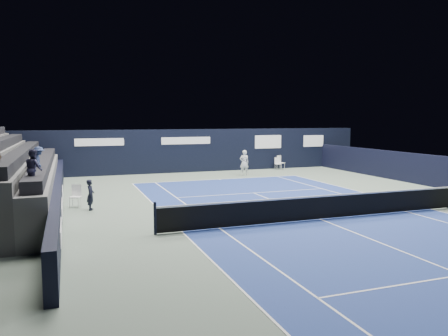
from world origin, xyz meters
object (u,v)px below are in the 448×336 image
Objects in this scene: folding_chair_back_a at (277,161)px; line_judge_chair at (76,194)px; tennis_net at (321,207)px; tennis_player at (244,163)px; folding_chair_back_b at (280,161)px.

folding_chair_back_a is 17.81m from line_judge_chair.
tennis_player reaches higher than tennis_net.
folding_chair_back_a is at bearing 55.25° from line_judge_chair.
folding_chair_back_a is at bearing 32.12° from tennis_player.
tennis_player is (2.32, 13.30, 0.36)m from tennis_net.
folding_chair_back_a is 0.53× the size of tennis_player.
tennis_player is at bearing -138.37° from folding_chair_back_a.
tennis_net is (-6.32, -15.73, -0.09)m from folding_chair_back_b.
folding_chair_back_a is at bearing 175.82° from folding_chair_back_b.
tennis_player reaches higher than line_judge_chair.
line_judge_chair is (-15.11, -9.99, -0.04)m from folding_chair_back_b.
folding_chair_back_b is at bearing 68.10° from tennis_net.
folding_chair_back_b is at bearing 29.14° from folding_chair_back_a.
folding_chair_back_b is 4.69m from tennis_player.
tennis_net is (-6.03, -15.63, -0.11)m from folding_chair_back_a.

